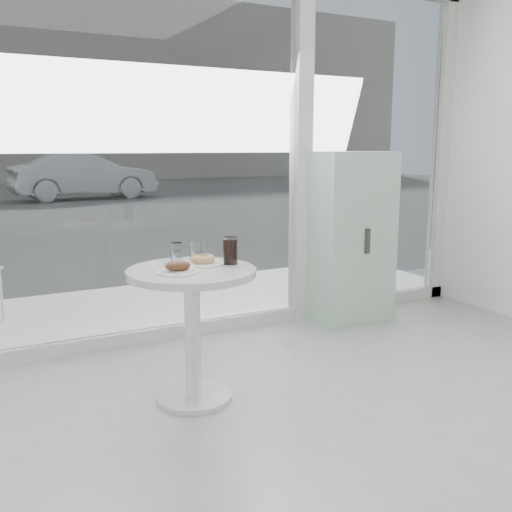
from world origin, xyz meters
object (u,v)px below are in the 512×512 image
main_table (192,307)px  water_tumbler_a (177,253)px  plate_donut (203,261)px  plate_fritter (178,268)px  car_silver (84,176)px  water_tumbler_b (197,253)px  mint_cabinet (350,237)px  cola_glass (230,251)px

main_table → water_tumbler_a: water_tumbler_a is taller
main_table → plate_donut: bearing=37.3°
main_table → plate_fritter: size_ratio=3.38×
plate_donut → water_tumbler_a: bearing=121.7°
main_table → plate_fritter: bearing=-147.0°
water_tumbler_a → plate_fritter: bearing=-108.6°
car_silver → plate_fritter: car_silver is taller
plate_fritter → plate_donut: (0.20, 0.14, -0.01)m
water_tumbler_b → water_tumbler_a: bearing=135.2°
mint_cabinet → main_table: bearing=-152.7°
plate_fritter → cola_glass: size_ratio=1.44×
plate_fritter → water_tumbler_a: size_ratio=2.04×
plate_donut → cola_glass: size_ratio=1.53×
plate_fritter → plate_donut: bearing=35.2°
car_silver → plate_fritter: size_ratio=17.10×
car_silver → water_tumbler_b: 13.46m
water_tumbler_a → water_tumbler_b: bearing=-44.8°
car_silver → water_tumbler_a: car_silver is taller
main_table → plate_fritter: plate_fritter is taller
plate_fritter → plate_donut: plate_fritter is taller
plate_fritter → mint_cabinet: bearing=26.7°
mint_cabinet → water_tumbler_a: (-1.74, -0.63, 0.12)m
plate_fritter → water_tumbler_a: water_tumbler_a is taller
plate_fritter → cola_glass: cola_glass is taller
mint_cabinet → water_tumbler_b: mint_cabinet is taller
main_table → car_silver: car_silver is taller
main_table → water_tumbler_a: bearing=89.2°
water_tumbler_b → cola_glass: (0.16, -0.13, 0.02)m
main_table → water_tumbler_a: (0.00, 0.24, 0.27)m
main_table → water_tumbler_a: 0.36m
cola_glass → plate_fritter: bearing=-166.4°
mint_cabinet → water_tumbler_a: mint_cabinet is taller
plate_fritter → water_tumbler_b: size_ratio=1.73×
mint_cabinet → water_tumbler_b: size_ratio=10.62×
mint_cabinet → plate_fritter: size_ratio=6.15×
main_table → water_tumbler_b: size_ratio=5.85×
main_table → plate_donut: (0.10, 0.08, 0.24)m
plate_fritter → plate_donut: size_ratio=0.94×
mint_cabinet → cola_glass: mint_cabinet is taller
plate_donut → water_tumbler_a: size_ratio=2.17×
mint_cabinet → cola_glass: bearing=-149.6°
main_table → water_tumbler_b: bearing=57.9°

